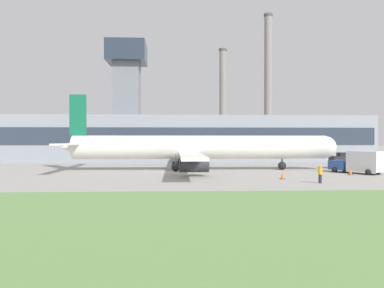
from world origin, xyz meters
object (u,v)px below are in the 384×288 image
at_px(airplane, 197,148).
at_px(ground_crew_person, 320,174).
at_px(baggage_truck, 360,163).
at_px(pushback_tug, 342,161).

xyz_separation_m(airplane, ground_crew_person, (10.44, -15.58, -2.05)).
bearing_deg(baggage_truck, airplane, 162.10).
distance_m(pushback_tug, ground_crew_person, 20.36).
relative_size(baggage_truck, ground_crew_person, 3.82).
distance_m(airplane, pushback_tug, 20.74).
height_order(airplane, baggage_truck, airplane).
bearing_deg(ground_crew_person, pushback_tug, 60.22).
distance_m(pushback_tug, baggage_truck, 8.36).
distance_m(airplane, baggage_truck, 19.95).
bearing_deg(baggage_truck, pushback_tug, 78.77).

